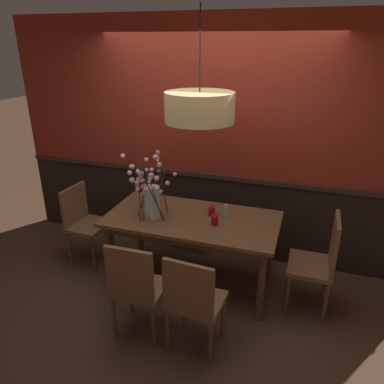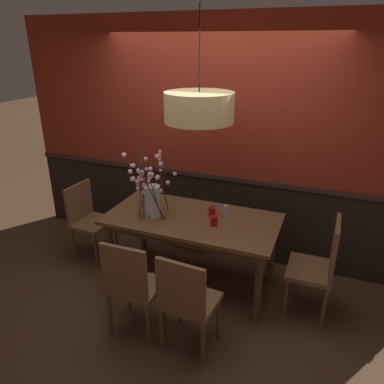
# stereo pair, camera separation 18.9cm
# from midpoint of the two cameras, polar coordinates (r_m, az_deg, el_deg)

# --- Properties ---
(ground_plane) EXTENTS (24.00, 24.00, 0.00)m
(ground_plane) POSITION_cam_midpoint_polar(r_m,az_deg,el_deg) (4.07, -1.37, -13.85)
(ground_plane) COLOR #4C3321
(back_wall) EXTENTS (4.88, 0.14, 2.69)m
(back_wall) POSITION_cam_midpoint_polar(r_m,az_deg,el_deg) (4.14, 2.03, 7.50)
(back_wall) COLOR black
(back_wall) RESTS_ON ground
(dining_table) EXTENTS (1.72, 0.87, 0.78)m
(dining_table) POSITION_cam_midpoint_polar(r_m,az_deg,el_deg) (3.70, -1.47, -5.19)
(dining_table) COLOR brown
(dining_table) RESTS_ON ground
(chair_head_west_end) EXTENTS (0.42, 0.45, 0.91)m
(chair_head_west_end) POSITION_cam_midpoint_polar(r_m,az_deg,el_deg) (4.38, -17.75, -4.22)
(chair_head_west_end) COLOR brown
(chair_head_west_end) RESTS_ON ground
(chair_head_east_end) EXTENTS (0.40, 0.45, 0.98)m
(chair_head_east_end) POSITION_cam_midpoint_polar(r_m,az_deg,el_deg) (3.60, 17.91, -10.00)
(chair_head_east_end) COLOR brown
(chair_head_east_end) RESTS_ON ground
(chair_near_side_left) EXTENTS (0.44, 0.39, 0.93)m
(chair_near_side_left) POSITION_cam_midpoint_polar(r_m,az_deg,el_deg) (3.20, -10.46, -14.20)
(chair_near_side_left) COLOR brown
(chair_near_side_left) RESTS_ON ground
(chair_far_side_left) EXTENTS (0.48, 0.44, 0.92)m
(chair_far_side_left) POSITION_cam_midpoint_polar(r_m,az_deg,el_deg) (4.56, -0.99, -1.97)
(chair_far_side_left) COLOR brown
(chair_far_side_left) RESTS_ON ground
(chair_near_side_right) EXTENTS (0.46, 0.41, 0.91)m
(chair_near_side_right) POSITION_cam_midpoint_polar(r_m,az_deg,el_deg) (3.02, -1.69, -16.42)
(chair_near_side_right) COLOR brown
(chair_near_side_right) RESTS_ON ground
(vase_with_blossoms) EXTENTS (0.53, 0.61, 0.67)m
(vase_with_blossoms) POSITION_cam_midpoint_polar(r_m,az_deg,el_deg) (3.62, -7.98, -0.57)
(vase_with_blossoms) COLOR silver
(vase_with_blossoms) RESTS_ON dining_table
(candle_holder_nearer_center) EXTENTS (0.07, 0.07, 0.10)m
(candle_holder_nearer_center) POSITION_cam_midpoint_polar(r_m,az_deg,el_deg) (3.68, 1.64, -3.02)
(candle_holder_nearer_center) COLOR #9E0F14
(candle_holder_nearer_center) RESTS_ON dining_table
(candle_holder_nearer_edge) EXTENTS (0.08, 0.08, 0.10)m
(candle_holder_nearer_edge) POSITION_cam_midpoint_polar(r_m,az_deg,el_deg) (3.50, 2.03, -4.44)
(candle_holder_nearer_edge) COLOR #9E0F14
(candle_holder_nearer_edge) RESTS_ON dining_table
(condiment_bottle) EXTENTS (0.04, 0.04, 0.14)m
(condiment_bottle) POSITION_cam_midpoint_polar(r_m,az_deg,el_deg) (3.63, 3.79, -3.05)
(condiment_bottle) COLOR #ADADB2
(condiment_bottle) RESTS_ON dining_table
(pendant_lamp) EXTENTS (0.61, 0.61, 0.94)m
(pendant_lamp) POSITION_cam_midpoint_polar(r_m,az_deg,el_deg) (3.24, -0.51, 13.08)
(pendant_lamp) COLOR tan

